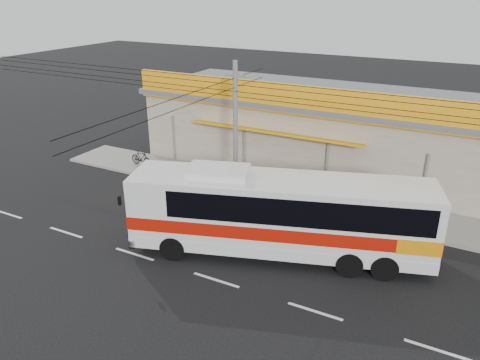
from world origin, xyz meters
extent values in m
plane|color=black|center=(0.00, 0.00, 0.00)|extent=(120.00, 120.00, 0.00)
cube|color=gray|center=(0.00, 6.00, 0.07)|extent=(30.00, 3.20, 0.15)
cube|color=gray|center=(0.00, 11.60, 2.10)|extent=(22.00, 8.00, 4.20)
cube|color=#56585D|center=(0.00, 11.60, 4.35)|extent=(22.60, 8.60, 0.30)
cube|color=#FFA516|center=(0.00, 7.48, 4.90)|extent=(22.00, 0.24, 1.60)
cube|color=red|center=(-2.00, 7.45, 4.90)|extent=(9.00, 0.10, 1.20)
cube|color=#126528|center=(6.50, 7.45, 4.90)|extent=(2.40, 0.10, 1.10)
cube|color=red|center=(-9.00, 7.45, 4.90)|extent=(3.00, 0.10, 1.10)
cube|color=orange|center=(-2.00, 7.30, 3.00)|extent=(10.00, 1.20, 0.37)
cube|color=silver|center=(1.36, 0.38, 1.93)|extent=(12.35, 6.17, 2.94)
cube|color=#B01407|center=(1.36, 0.38, 1.57)|extent=(12.40, 6.22, 0.56)
cube|color=orange|center=(6.37, 2.00, 1.57)|extent=(2.34, 2.97, 0.61)
cube|color=black|center=(2.03, 0.59, 2.59)|extent=(10.44, 5.58, 1.12)
cube|color=black|center=(-4.35, -1.48, 2.38)|extent=(0.84, 2.17, 1.52)
cube|color=silver|center=(-1.05, -0.41, 3.58)|extent=(2.75, 2.10, 0.36)
cylinder|color=black|center=(-2.34, -2.03, 0.53)|extent=(1.10, 0.63, 1.05)
cylinder|color=black|center=(-3.05, 0.15, 0.53)|extent=(1.10, 0.63, 1.05)
cylinder|color=black|center=(5.67, 0.57, 0.53)|extent=(1.10, 0.63, 1.05)
cylinder|color=black|center=(4.96, 2.75, 0.53)|extent=(1.10, 0.63, 1.05)
imported|color=maroon|center=(-3.57, 5.77, 0.64)|extent=(1.89, 0.69, 0.99)
imported|color=black|center=(-10.14, 5.63, 0.64)|extent=(1.69, 0.65, 0.99)
cylinder|color=#5D5D5A|center=(-2.76, 4.20, 3.62)|extent=(0.24, 0.24, 7.24)
cube|color=#5D5D5A|center=(-2.76, 4.20, 6.52)|extent=(1.09, 0.11, 0.11)
camera|label=1|loc=(7.87, -15.42, 10.53)|focal=35.00mm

